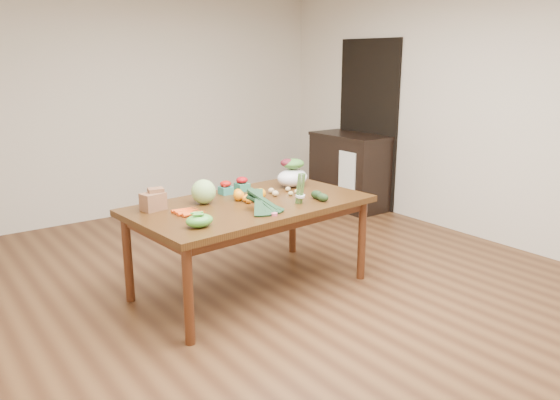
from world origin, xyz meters
TOP-DOWN VIEW (x-y plane):
  - floor at (0.00, 0.00)m, footprint 6.00×6.00m
  - room_walls at (0.00, 0.00)m, footprint 5.02×6.02m
  - dining_table at (-0.22, 0.21)m, footprint 1.97×1.20m
  - doorway_dark at (2.48, 1.60)m, footprint 0.02×1.00m
  - cabinet at (2.22, 1.64)m, footprint 0.52×1.02m
  - dish_towel at (1.96, 1.40)m, footprint 0.02×0.28m
  - paper_bag at (-0.93, 0.46)m, footprint 0.24×0.21m
  - cabbage at (-0.53, 0.40)m, footprint 0.19×0.19m
  - strawberry_basket_a at (-0.23, 0.56)m, footprint 0.11×0.11m
  - strawberry_basket_b at (-0.06, 0.58)m, footprint 0.11×0.11m
  - orange_a at (-0.26, 0.31)m, footprint 0.09×0.09m
  - orange_b at (-0.21, 0.40)m, footprint 0.07×0.07m
  - orange_c at (-0.09, 0.25)m, footprint 0.09×0.09m
  - mandarin_cluster at (-0.18, 0.23)m, footprint 0.19×0.19m
  - carrots at (-0.75, 0.22)m, footprint 0.24×0.23m
  - snap_pea_bag at (-0.85, -0.13)m, footprint 0.20×0.15m
  - kale_bunch at (-0.29, -0.11)m, footprint 0.35×0.42m
  - asparagus_bundle at (0.08, -0.06)m, footprint 0.09×0.12m
  - potato_a at (0.06, 0.25)m, footprint 0.06×0.05m
  - potato_b at (0.18, 0.19)m, footprint 0.05×0.04m
  - potato_c at (0.25, 0.32)m, footprint 0.05×0.04m
  - potato_d at (0.09, 0.35)m, footprint 0.06×0.05m
  - potato_e at (0.26, 0.20)m, footprint 0.05×0.05m
  - avocado_a at (0.27, -0.11)m, footprint 0.09×0.12m
  - avocado_b at (0.28, -0.02)m, footprint 0.10×0.12m
  - salad_bag at (0.39, 0.45)m, footprint 0.31×0.24m

SIDE VIEW (x-z plane):
  - floor at x=0.00m, z-range 0.00..0.00m
  - dining_table at x=-0.22m, z-range 0.00..0.75m
  - cabinet at x=2.22m, z-range 0.00..0.94m
  - dish_towel at x=1.96m, z-range 0.33..0.78m
  - carrots at x=-0.75m, z-range 0.75..0.78m
  - potato_b at x=0.18m, z-range 0.75..0.79m
  - potato_c at x=0.25m, z-range 0.75..0.79m
  - potato_e at x=0.26m, z-range 0.75..0.79m
  - potato_d at x=0.09m, z-range 0.75..0.80m
  - potato_a at x=0.06m, z-range 0.75..0.80m
  - avocado_a at x=0.27m, z-range 0.75..0.82m
  - avocado_b at x=0.28m, z-range 0.75..0.82m
  - orange_b at x=-0.21m, z-range 0.75..0.82m
  - mandarin_cluster at x=-0.18m, z-range 0.75..0.83m
  - orange_a at x=-0.26m, z-range 0.75..0.84m
  - snap_pea_bag at x=-0.85m, z-range 0.75..0.84m
  - orange_c at x=-0.09m, z-range 0.75..0.84m
  - strawberry_basket_a at x=-0.23m, z-range 0.75..0.84m
  - strawberry_basket_b at x=-0.06m, z-range 0.75..0.85m
  - kale_bunch at x=-0.29m, z-range 0.75..0.91m
  - paper_bag at x=-0.93m, z-range 0.75..0.91m
  - cabbage at x=-0.53m, z-range 0.75..0.94m
  - salad_bag at x=0.39m, z-range 0.75..0.98m
  - asparagus_bundle at x=0.08m, z-range 0.75..1.00m
  - doorway_dark at x=2.48m, z-range 0.00..2.10m
  - room_walls at x=0.00m, z-range 0.00..2.70m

